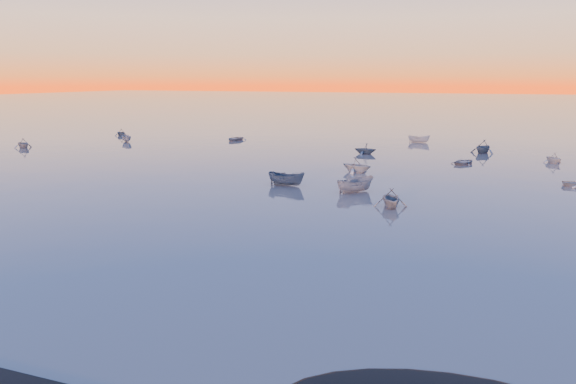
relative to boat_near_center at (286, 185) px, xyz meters
The scene contains 5 objects.
ground 63.64m from the boat_near_center, 86.08° to the left, with size 600.00×600.00×0.00m, color #6A5E58.
mud_lobes 37.76m from the boat_near_center, 83.39° to the right, with size 140.00×6.00×0.07m, color black, non-canonical shape.
moored_fleet 17.05m from the boat_near_center, 75.23° to the left, with size 124.00×58.00×1.20m, color silver, non-canonical shape.
boat_near_center is the anchor object (origin of this frame).
boat_near_right 13.68m from the boat_near_center, 26.47° to the right, with size 3.75×1.69×1.31m, color slate.
Camera 1 is at (16.80, -17.70, 11.20)m, focal length 35.00 mm.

